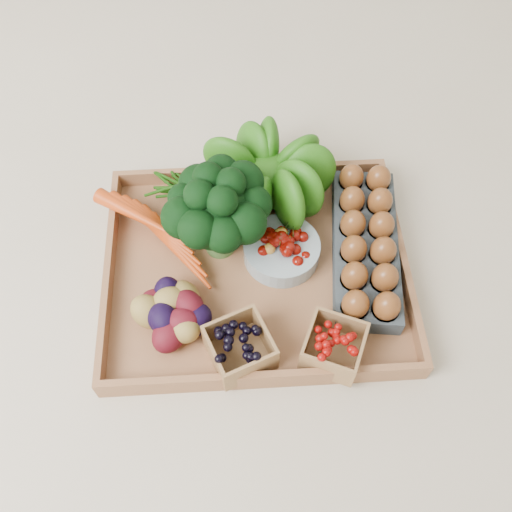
{
  "coord_description": "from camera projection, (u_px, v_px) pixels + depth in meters",
  "views": [
    {
      "loc": [
        -0.03,
        -0.55,
        0.92
      ],
      "look_at": [
        0.0,
        0.0,
        0.06
      ],
      "focal_mm": 40.0,
      "sensor_mm": 36.0,
      "label": 1
    }
  ],
  "objects": [
    {
      "name": "potatoes",
      "position": [
        176.0,
        310.0,
        0.97
      ],
      "size": [
        0.15,
        0.15,
        0.09
      ],
      "primitive_type": null,
      "color": "#430A12",
      "rests_on": "tray"
    },
    {
      "name": "punnet_raspberry",
      "position": [
        334.0,
        346.0,
        0.94
      ],
      "size": [
        0.12,
        0.12,
        0.06
      ],
      "primitive_type": "cube",
      "rotation": [
        0.0,
        0.0,
        -0.41
      ],
      "color": "#7D0705",
      "rests_on": "tray"
    },
    {
      "name": "tray",
      "position": [
        256.0,
        271.0,
        1.07
      ],
      "size": [
        0.55,
        0.45,
        0.01
      ],
      "primitive_type": "cube",
      "color": "#98643F",
      "rests_on": "ground"
    },
    {
      "name": "carrots",
      "position": [
        166.0,
        236.0,
        1.07
      ],
      "size": [
        0.21,
        0.15,
        0.05
      ],
      "primitive_type": null,
      "color": "#C03D0F",
      "rests_on": "tray"
    },
    {
      "name": "broccoli",
      "position": [
        218.0,
        225.0,
        1.03
      ],
      "size": [
        0.19,
        0.19,
        0.15
      ],
      "primitive_type": null,
      "color": "black",
      "rests_on": "tray"
    },
    {
      "name": "egg_carton",
      "position": [
        365.0,
        247.0,
        1.06
      ],
      "size": [
        0.16,
        0.35,
        0.04
      ],
      "primitive_type": "cube",
      "rotation": [
        0.0,
        0.0,
        -0.13
      ],
      "color": "#363F45",
      "rests_on": "tray"
    },
    {
      "name": "cherry_bowl",
      "position": [
        282.0,
        250.0,
        1.06
      ],
      "size": [
        0.14,
        0.14,
        0.04
      ],
      "primitive_type": "cylinder",
      "color": "#8C9EA5",
      "rests_on": "tray"
    },
    {
      "name": "punnet_blackberry",
      "position": [
        240.0,
        347.0,
        0.94
      ],
      "size": [
        0.13,
        0.13,
        0.07
      ],
      "primitive_type": "cube",
      "rotation": [
        0.0,
        0.0,
        0.38
      ],
      "color": "black",
      "rests_on": "tray"
    },
    {
      "name": "lettuce",
      "position": [
        270.0,
        169.0,
        1.08
      ],
      "size": [
        0.17,
        0.17,
        0.17
      ],
      "primitive_type": "sphere",
      "color": "#1F560D",
      "rests_on": "tray"
    },
    {
      "name": "ground",
      "position": [
        256.0,
        273.0,
        1.07
      ],
      "size": [
        4.0,
        4.0,
        0.0
      ],
      "primitive_type": "plane",
      "color": "beige",
      "rests_on": "ground"
    }
  ]
}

